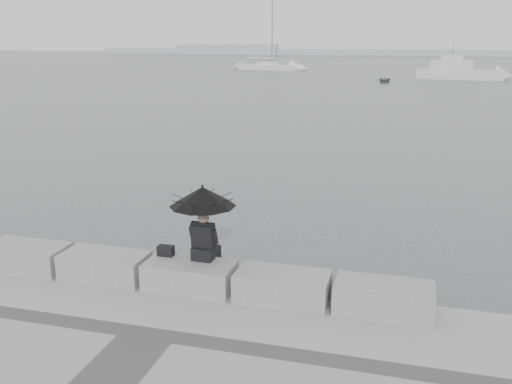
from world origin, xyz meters
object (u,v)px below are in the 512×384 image
(sailboat_left, at_px, (268,67))
(dinghy, at_px, (384,80))
(seated_person, at_px, (203,206))
(motor_cruiser, at_px, (460,72))

(sailboat_left, distance_m, dinghy, 27.19)
(seated_person, bearing_deg, motor_cruiser, 84.29)
(sailboat_left, bearing_deg, motor_cruiser, -20.34)
(seated_person, relative_size, motor_cruiser, 0.14)
(sailboat_left, height_order, dinghy, sailboat_left)
(seated_person, xyz_separation_m, sailboat_left, (-18.54, 77.32, -1.50))
(motor_cruiser, distance_m, dinghy, 10.79)
(seated_person, relative_size, dinghy, 0.47)
(seated_person, distance_m, dinghy, 57.45)
(dinghy, bearing_deg, sailboat_left, 129.34)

